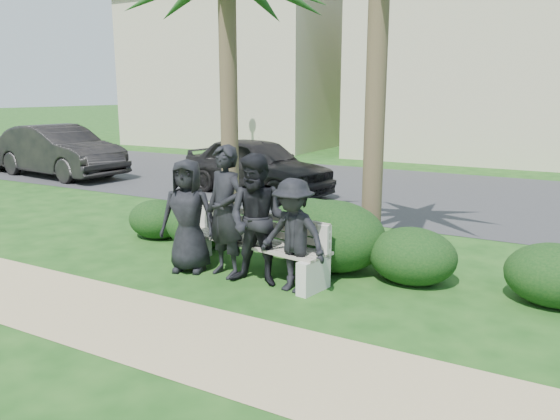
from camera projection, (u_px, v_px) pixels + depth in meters
The scene contains 19 objects.
ground at pixel (270, 287), 7.50m from camera, with size 160.00×160.00×0.00m, color #164213.
footpath at pixel (187, 337), 5.97m from camera, with size 30.00×1.60×0.01m, color tan.
asphalt_street at pixel (424, 194), 14.32m from camera, with size 160.00×8.00×0.01m, color #2D2D30.
stucco_bldg_left at pixel (245, 71), 27.80m from camera, with size 10.40×8.40×7.30m.
stucco_bldg_right at pixel (469, 66), 22.53m from camera, with size 8.40×8.40×7.30m.
street_lamp at pixel (227, 83), 21.41m from camera, with size 0.36×0.36×4.29m.
park_bench at pixel (251, 247), 7.99m from camera, with size 2.58×0.98×0.87m.
man_a at pixel (188, 216), 8.02m from camera, with size 0.82×0.53×1.68m, color black.
man_b at pixel (225, 212), 7.76m from camera, with size 0.69×0.46×1.90m, color black.
man_c at pixel (258, 220), 7.42m from camera, with size 0.89×0.69×1.82m, color black.
man_d at pixel (293, 236), 7.19m from camera, with size 0.99×0.57×1.53m, color black.
hedge_a at pixel (157, 218), 9.99m from camera, with size 1.10×0.91×0.72m, color black.
hedge_b at pixel (200, 223), 9.38m from camera, with size 1.27×1.05×0.83m, color black.
hedge_c at pixel (312, 227), 8.84m from camera, with size 1.49×1.23×0.97m, color black.
hedge_d at pixel (332, 234), 8.18m from camera, with size 1.65×1.37×1.08m, color black.
hedge_e at pixel (412, 254), 7.61m from camera, with size 1.24×1.02×0.81m, color black.
hedge_f at pixel (556, 273), 6.82m from camera, with size 1.23×1.02×0.80m, color black.
car_a at pixel (257, 166), 14.20m from camera, with size 1.74×4.33×1.48m, color black.
car_b at pixel (59, 151), 17.09m from camera, with size 1.69×4.85×1.60m, color black.
Camera 1 is at (3.61, -6.13, 2.63)m, focal length 35.00 mm.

